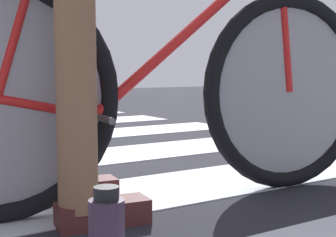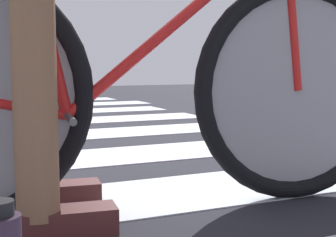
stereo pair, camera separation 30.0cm
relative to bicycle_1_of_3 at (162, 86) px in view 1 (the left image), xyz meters
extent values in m
torus|color=black|center=(0.51, -0.07, -0.03)|extent=(0.72, 0.15, 0.72)
cylinder|color=gray|center=(0.51, -0.07, -0.03)|extent=(0.60, 0.08, 0.61)
cylinder|color=red|center=(0.11, -0.01, 0.19)|extent=(0.70, 0.12, 0.59)
cylinder|color=red|center=(-0.28, 0.04, 0.20)|extent=(0.16, 0.05, 0.59)
cylinder|color=red|center=(-0.36, 0.05, -0.06)|extent=(0.29, 0.06, 0.09)
cylinder|color=red|center=(-0.42, 0.05, 0.23)|extent=(0.19, 0.05, 0.53)
cylinder|color=red|center=(0.48, -0.06, 0.22)|extent=(0.09, 0.04, 0.50)
cylinder|color=#4C4C51|center=(-0.22, 0.03, -0.09)|extent=(0.06, 0.34, 0.02)
cylinder|color=brown|center=(-0.29, 0.18, 0.13)|extent=(0.11, 0.11, 0.94)
cylinder|color=brown|center=(-0.33, -0.10, 0.13)|extent=(0.11, 0.11, 0.94)
cube|color=#471F1E|center=(-0.23, 0.17, -0.35)|extent=(0.27, 0.13, 0.07)
cube|color=#471F1E|center=(-0.26, -0.11, -0.35)|extent=(0.27, 0.13, 0.07)
cylinder|color=black|center=(-0.46, -0.56, -0.17)|extent=(0.05, 0.05, 0.02)
camera|label=1|loc=(-0.82, -1.33, 0.06)|focal=51.92mm
camera|label=2|loc=(-0.52, -1.33, 0.06)|focal=51.92mm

